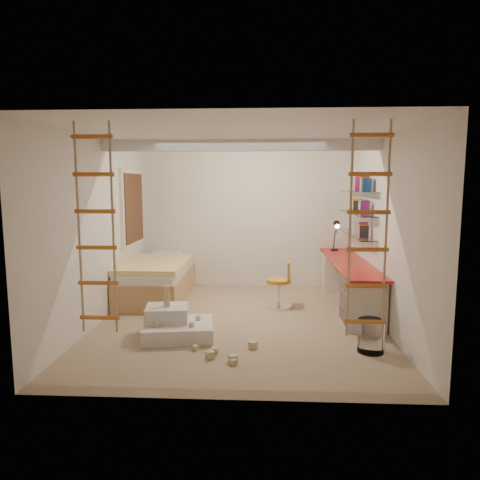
# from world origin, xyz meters

# --- Properties ---
(floor) EXTENTS (4.50, 4.50, 0.00)m
(floor) POSITION_xyz_m (0.00, 0.00, 0.00)
(floor) COLOR #998363
(floor) RESTS_ON ground
(ceiling_beam) EXTENTS (4.00, 0.18, 0.16)m
(ceiling_beam) POSITION_xyz_m (0.00, 0.30, 2.52)
(ceiling_beam) COLOR white
(ceiling_beam) RESTS_ON ceiling
(window_frame) EXTENTS (0.06, 1.15, 1.35)m
(window_frame) POSITION_xyz_m (-1.97, 1.50, 1.55)
(window_frame) COLOR white
(window_frame) RESTS_ON wall_left
(window_blind) EXTENTS (0.02, 1.00, 1.20)m
(window_blind) POSITION_xyz_m (-1.93, 1.50, 1.55)
(window_blind) COLOR #4C2D1E
(window_blind) RESTS_ON window_frame
(rope_ladder_left) EXTENTS (0.41, 0.04, 2.13)m
(rope_ladder_left) POSITION_xyz_m (-1.35, -1.75, 1.52)
(rope_ladder_left) COLOR orange
(rope_ladder_left) RESTS_ON ceiling
(rope_ladder_right) EXTENTS (0.41, 0.04, 2.13)m
(rope_ladder_right) POSITION_xyz_m (1.35, -1.75, 1.52)
(rope_ladder_right) COLOR #C06C20
(rope_ladder_right) RESTS_ON ceiling
(waste_bin) EXTENTS (0.31, 0.31, 0.39)m
(waste_bin) POSITION_xyz_m (1.61, -1.03, 0.20)
(waste_bin) COLOR white
(waste_bin) RESTS_ON floor
(desk) EXTENTS (0.56, 2.80, 0.75)m
(desk) POSITION_xyz_m (1.72, 0.86, 0.40)
(desk) COLOR red
(desk) RESTS_ON floor
(shelves) EXTENTS (0.25, 1.80, 0.71)m
(shelves) POSITION_xyz_m (1.87, 1.13, 1.50)
(shelves) COLOR white
(shelves) RESTS_ON wall_right
(bed) EXTENTS (1.02, 2.00, 0.69)m
(bed) POSITION_xyz_m (-1.48, 1.23, 0.33)
(bed) COLOR #AD7F51
(bed) RESTS_ON floor
(task_lamp) EXTENTS (0.14, 0.36, 0.57)m
(task_lamp) POSITION_xyz_m (1.67, 1.82, 1.14)
(task_lamp) COLOR black
(task_lamp) RESTS_ON desk
(swivel_chair) EXTENTS (0.48, 0.48, 0.76)m
(swivel_chair) POSITION_xyz_m (0.62, 0.74, 0.28)
(swivel_chair) COLOR #BF8724
(swivel_chair) RESTS_ON floor
(play_platform) EXTENTS (0.97, 0.80, 0.39)m
(play_platform) POSITION_xyz_m (-0.80, -0.65, 0.15)
(play_platform) COLOR silver
(play_platform) RESTS_ON floor
(toy_blocks) EXTENTS (1.28, 1.00, 0.66)m
(toy_blocks) POSITION_xyz_m (-0.47, -0.96, 0.22)
(toy_blocks) COLOR #CCB284
(toy_blocks) RESTS_ON floor
(books) EXTENTS (0.14, 0.64, 0.92)m
(books) POSITION_xyz_m (1.87, 1.13, 1.64)
(books) COLOR #262626
(books) RESTS_ON shelves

